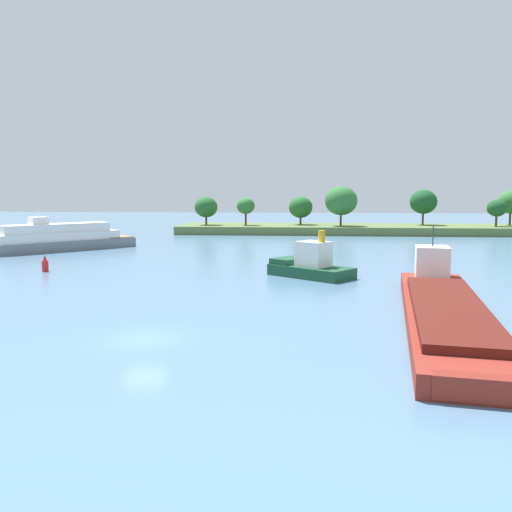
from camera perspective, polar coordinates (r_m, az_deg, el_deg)
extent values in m
plane|color=slate|center=(33.54, -11.79, -8.64)|extent=(400.00, 400.00, 0.00)
cube|color=#566B3D|center=(118.24, 11.43, 2.82)|extent=(79.87, 16.67, 1.70)
cylinder|color=#513823|center=(117.59, -5.32, 3.78)|extent=(0.44, 0.44, 1.89)
ellipsoid|color=#235B28|center=(117.47, -5.33, 5.21)|extent=(4.96, 4.96, 4.46)
cylinder|color=#513823|center=(116.07, -1.10, 3.95)|extent=(0.44, 0.44, 2.62)
ellipsoid|color=#2D6B33|center=(115.96, -1.10, 5.36)|extent=(3.90, 3.90, 3.51)
cylinder|color=#513823|center=(118.52, 4.76, 3.77)|extent=(0.44, 0.44, 1.74)
ellipsoid|color=#235B28|center=(118.40, 4.78, 5.20)|extent=(5.19, 5.19, 4.67)
cylinder|color=#513823|center=(115.06, 9.01, 3.84)|extent=(0.44, 0.44, 2.61)
ellipsoid|color=#2D6B33|center=(114.92, 9.05, 5.84)|extent=(6.79, 6.79, 6.11)
cylinder|color=#513823|center=(122.65, 17.34, 3.81)|extent=(0.44, 0.44, 2.71)
ellipsoid|color=#194C23|center=(122.53, 17.40, 5.53)|extent=(5.81, 5.81, 5.22)
cylinder|color=#513823|center=(122.76, 24.20, 3.42)|extent=(0.44, 0.44, 2.24)
ellipsoid|color=#194C23|center=(122.66, 24.26, 4.68)|extent=(3.96, 3.96, 3.56)
cylinder|color=#513823|center=(128.35, 25.42, 3.60)|extent=(0.44, 0.44, 2.76)
ellipsoid|color=#2D6B33|center=(128.24, 25.50, 5.20)|extent=(5.51, 5.51, 4.96)
cube|color=maroon|center=(38.89, 19.50, -5.84)|extent=(9.89, 30.17, 1.18)
cube|color=#4F1812|center=(37.26, 19.77, -5.07)|extent=(7.70, 21.25, 0.50)
cube|color=white|center=(51.00, 18.23, -0.58)|extent=(3.35, 3.62, 2.80)
cylinder|color=#333338|center=(50.77, 18.33, 1.99)|extent=(0.12, 0.12, 1.80)
cube|color=maroon|center=(25.06, 22.74, -12.85)|extent=(4.02, 1.51, 1.07)
cube|color=#19472D|center=(63.82, 5.40, -0.96)|extent=(1.65, 5.99, 0.48)
cube|color=beige|center=(63.32, 5.41, -0.57)|extent=(0.76, 0.52, 0.50)
cube|color=black|center=(66.92, 5.31, -0.56)|extent=(0.33, 0.29, 0.56)
cube|color=#19472D|center=(56.44, 5.87, -1.64)|extent=(9.39, 8.60, 1.15)
cube|color=#19472D|center=(58.21, 3.47, -0.49)|extent=(4.17, 4.37, 0.60)
cube|color=white|center=(56.02, 6.14, 0.22)|extent=(4.03, 3.96, 2.60)
cylinder|color=gold|center=(55.23, 7.01, 2.10)|extent=(0.70, 0.70, 1.20)
cylinder|color=black|center=(59.21, 2.41, -1.10)|extent=(0.67, 0.74, 0.70)
cube|color=slate|center=(78.10, 18.58, 0.13)|extent=(4.36, 4.44, 0.44)
cube|color=beige|center=(78.37, 18.73, 0.49)|extent=(0.81, 0.81, 0.50)
cube|color=black|center=(75.86, 17.58, 0.02)|extent=(0.42, 0.42, 0.56)
cube|color=slate|center=(86.83, -20.24, 1.05)|extent=(19.70, 20.63, 1.49)
cube|color=white|center=(86.71, -20.27, 1.97)|extent=(15.63, 16.33, 1.30)
cube|color=white|center=(86.47, -20.56, 2.81)|extent=(13.59, 14.20, 1.30)
cube|color=white|center=(85.50, -22.16, 3.50)|extent=(3.32, 3.33, 1.10)
cube|color=#937551|center=(90.66, -14.77, 2.00)|extent=(6.25, 6.23, 0.16)
cylinder|color=silver|center=(85.45, -22.20, 4.34)|extent=(0.10, 0.10, 1.40)
cylinder|color=red|center=(64.44, -21.53, -1.01)|extent=(0.70, 0.70, 1.20)
cone|color=red|center=(64.33, -21.57, -0.17)|extent=(0.49, 0.49, 0.70)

